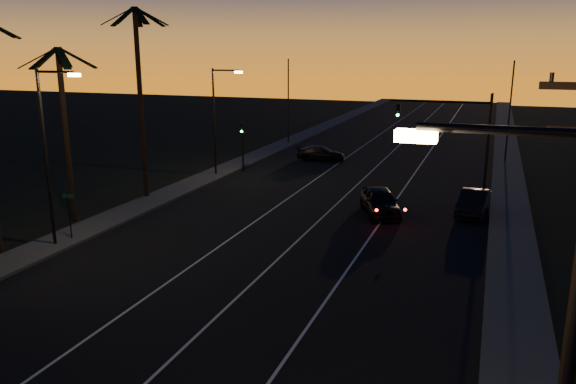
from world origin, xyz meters
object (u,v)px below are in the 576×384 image
at_px(right_car, 473,203).
at_px(signal_mast, 454,123).
at_px(cross_car, 321,153).
at_px(lead_car, 380,201).

bearing_deg(right_car, signal_mast, 106.07).
relative_size(right_car, cross_car, 1.02).
bearing_deg(cross_car, right_car, -44.28).
distance_m(signal_mast, lead_car, 9.92).
xyz_separation_m(right_car, cross_car, (-13.91, 13.57, -0.10)).
distance_m(lead_car, right_car, 5.73).
height_order(signal_mast, cross_car, signal_mast).
bearing_deg(right_car, cross_car, 135.72).
bearing_deg(lead_car, signal_mast, 67.12).
height_order(signal_mast, lead_car, signal_mast).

